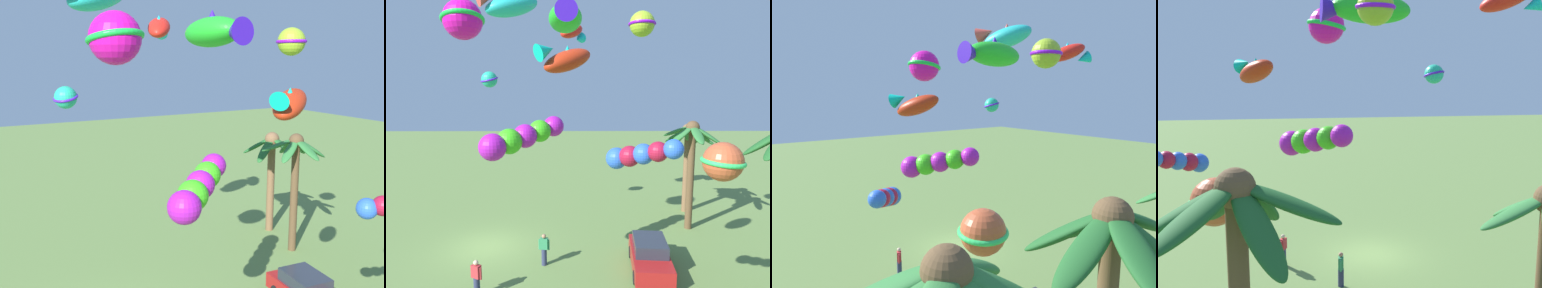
# 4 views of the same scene
# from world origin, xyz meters

# --- Properties ---
(ground_plane) EXTENTS (120.00, 120.00, 0.00)m
(ground_plane) POSITION_xyz_m (0.00, 0.00, 0.00)
(ground_plane) COLOR olive
(palm_tree_2) EXTENTS (4.50, 4.06, 7.73)m
(palm_tree_2) POSITION_xyz_m (5.26, 13.23, 5.89)
(palm_tree_2) COLOR brown
(palm_tree_2) RESTS_ON ground
(spectator_0) EXTENTS (0.37, 0.50, 1.59)m
(spectator_0) POSITION_xyz_m (4.48, 0.76, 0.81)
(spectator_0) COLOR #2D3351
(spectator_0) RESTS_ON ground
(spectator_1) EXTENTS (0.28, 0.55, 1.59)m
(spectator_1) POSITION_xyz_m (1.94, 3.32, 0.81)
(spectator_1) COLOR #2D3351
(spectator_1) RESTS_ON ground
(kite_tube_0) EXTENTS (3.07, 3.40, 1.71)m
(kite_tube_0) POSITION_xyz_m (3.09, 2.52, 6.50)
(kite_tube_0) COLOR #AC18B2
(kite_ball_1) EXTENTS (2.01, 2.01, 1.36)m
(kite_ball_1) POSITION_xyz_m (6.18, 9.91, 6.04)
(kite_ball_1) COLOR #BB4E2C
(kite_ball_2) EXTENTS (2.32, 2.32, 1.71)m
(kite_ball_2) POSITION_xyz_m (2.21, -0.03, 11.55)
(kite_ball_2) COLOR #DF0FA0
(kite_fish_5) EXTENTS (1.96, 2.35, 1.31)m
(kite_fish_5) POSITION_xyz_m (5.34, 4.48, 9.56)
(kite_fish_5) COLOR red
(kite_fish_6) EXTENTS (3.60, 1.73, 1.48)m
(kite_fish_6) POSITION_xyz_m (1.07, 4.40, 11.89)
(kite_fish_6) COLOR green
(kite_tube_7) EXTENTS (1.74, 2.02, 1.07)m
(kite_tube_7) POSITION_xyz_m (7.73, 6.74, 6.57)
(kite_tube_7) COLOR blue
(kite_ball_8) EXTENTS (1.49, 1.49, 0.96)m
(kite_ball_8) POSITION_xyz_m (-3.21, -0.36, 9.25)
(kite_ball_8) COLOR #22B790
(kite_ball_9) EXTENTS (1.46, 1.46, 1.16)m
(kite_ball_9) POSITION_xyz_m (1.34, 7.96, 11.56)
(kite_ball_9) COLOR #94BA27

